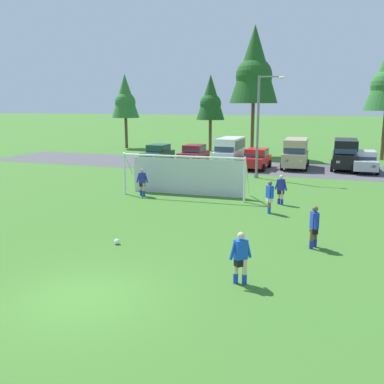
% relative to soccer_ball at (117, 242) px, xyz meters
% --- Properties ---
extents(ground_plane, '(400.00, 400.00, 0.00)m').
position_rel_soccer_ball_xyz_m(ground_plane, '(1.39, 10.58, -0.11)').
color(ground_plane, '#3D7028').
extents(parking_lot_strip, '(52.00, 8.40, 0.01)m').
position_rel_soccer_ball_xyz_m(parking_lot_strip, '(1.39, 22.36, -0.11)').
color(parking_lot_strip, '#4C4C51').
rests_on(parking_lot_strip, ground).
extents(soccer_ball, '(0.22, 0.22, 0.22)m').
position_rel_soccer_ball_xyz_m(soccer_ball, '(0.00, 0.00, 0.00)').
color(soccer_ball, white).
rests_on(soccer_ball, ground).
extents(soccer_goal, '(7.49, 2.25, 2.57)m').
position_rel_soccer_ball_xyz_m(soccer_goal, '(-0.56, 9.42, 1.18)').
color(soccer_goal, white).
rests_on(soccer_goal, ground).
extents(player_striker_near, '(0.64, 0.52, 1.64)m').
position_rel_soccer_ball_xyz_m(player_striker_near, '(5.37, -2.01, 0.71)').
color(player_striker_near, beige).
rests_on(player_striker_near, ground).
extents(player_midfield_center, '(0.75, 0.34, 1.64)m').
position_rel_soccer_ball_xyz_m(player_midfield_center, '(-2.97, 8.38, 0.71)').
color(player_midfield_center, tan).
rests_on(player_midfield_center, ground).
extents(player_defender_far, '(0.48, 0.67, 1.64)m').
position_rel_soccer_ball_xyz_m(player_defender_far, '(4.85, 6.79, 0.71)').
color(player_defender_far, brown).
rests_on(player_defender_far, ground).
extents(player_winger_left, '(0.36, 0.74, 1.64)m').
position_rel_soccer_ball_xyz_m(player_winger_left, '(7.27, 2.12, 0.71)').
color(player_winger_left, brown).
rests_on(player_winger_left, ground).
extents(player_winger_right, '(0.72, 0.29, 1.64)m').
position_rel_soccer_ball_xyz_m(player_winger_right, '(5.13, 8.88, 0.71)').
color(player_winger_right, beige).
rests_on(player_winger_right, ground).
extents(parked_car_slot_far_left, '(2.06, 4.21, 1.72)m').
position_rel_soccer_ball_xyz_m(parked_car_slot_far_left, '(-8.04, 22.12, 0.77)').
color(parked_car_slot_far_left, '#194C2D').
rests_on(parked_car_slot_far_left, ground).
extents(parked_car_slot_left, '(2.09, 4.23, 1.72)m').
position_rel_soccer_ball_xyz_m(parked_car_slot_left, '(-4.74, 22.90, 0.77)').
color(parked_car_slot_left, maroon).
rests_on(parked_car_slot_left, ground).
extents(parked_car_slot_center_left, '(2.23, 4.81, 2.52)m').
position_rel_soccer_ball_xyz_m(parked_car_slot_center_left, '(-1.08, 22.04, 1.23)').
color(parked_car_slot_center_left, silver).
rests_on(parked_car_slot_center_left, ground).
extents(parked_car_slot_center, '(2.15, 4.26, 1.72)m').
position_rel_soccer_ball_xyz_m(parked_car_slot_center, '(1.41, 21.34, 0.77)').
color(parked_car_slot_center, red).
rests_on(parked_car_slot_center, ground).
extents(parked_car_slot_center_right, '(2.32, 4.87, 2.52)m').
position_rel_soccer_ball_xyz_m(parked_car_slot_center_right, '(4.51, 22.86, 1.23)').
color(parked_car_slot_center_right, tan).
rests_on(parked_car_slot_center_right, ground).
extents(parked_car_slot_right, '(2.22, 4.81, 2.52)m').
position_rel_soccer_ball_xyz_m(parked_car_slot_right, '(8.51, 23.55, 1.23)').
color(parked_car_slot_right, black).
rests_on(parked_car_slot_right, ground).
extents(parked_car_slot_far_right, '(2.18, 4.27, 1.72)m').
position_rel_soccer_ball_xyz_m(parked_car_slot_far_right, '(9.97, 22.58, 0.77)').
color(parked_car_slot_far_right, '#B2B2BC').
rests_on(parked_car_slot_far_right, ground).
extents(tree_left_edge, '(3.40, 3.40, 9.08)m').
position_rel_soccer_ball_xyz_m(tree_left_edge, '(-17.41, 33.44, 6.12)').
color(tree_left_edge, brown).
rests_on(tree_left_edge, ground).
extents(tree_mid_left, '(3.29, 3.29, 8.77)m').
position_rel_soccer_ball_xyz_m(tree_mid_left, '(-6.37, 33.48, 5.91)').
color(tree_mid_left, brown).
rests_on(tree_mid_left, ground).
extents(tree_center_back, '(4.97, 4.97, 13.26)m').
position_rel_soccer_ball_xyz_m(tree_center_back, '(-0.71, 30.03, 9.01)').
color(tree_center_back, brown).
rests_on(tree_center_back, ground).
extents(street_lamp, '(2.00, 0.32, 7.41)m').
position_rel_soccer_ball_xyz_m(street_lamp, '(2.44, 16.93, 3.73)').
color(street_lamp, slate).
rests_on(street_lamp, ground).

